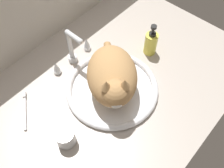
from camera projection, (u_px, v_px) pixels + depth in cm
name	position (u px, v px, depth cm)	size (l,w,h in cm)	color
countertop	(118.00, 83.00, 103.69)	(111.17, 79.57, 3.00)	#ADA399
backsplash_wall	(44.00, 3.00, 102.88)	(111.17, 2.40, 41.37)	beige
sink_basin	(112.00, 88.00, 99.21)	(36.99, 36.99, 2.47)	white
faucet	(72.00, 51.00, 102.66)	(20.90, 10.09, 17.88)	silver
cat	(112.00, 78.00, 90.54)	(31.66, 32.66, 19.08)	tan
soap_pump_bottle	(151.00, 43.00, 106.49)	(5.43, 5.43, 15.33)	#E5DB4C
metal_jar	(65.00, 137.00, 85.14)	(6.94, 6.94, 7.15)	#B2B5BA
toothbrush	(25.00, 109.00, 94.42)	(10.62, 13.90, 1.70)	silver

